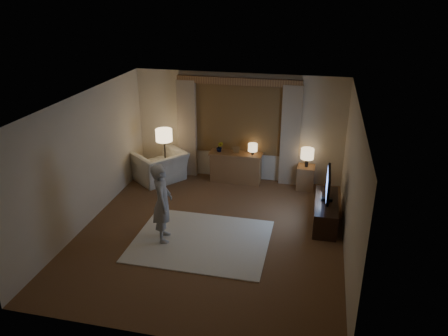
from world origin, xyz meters
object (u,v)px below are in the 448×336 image
(tv_stand, at_px, (326,212))
(person, at_px, (162,203))
(armchair, at_px, (160,167))
(side_table, at_px, (305,178))
(sideboard, at_px, (236,168))

(tv_stand, height_order, person, person)
(armchair, height_order, side_table, armchair)
(person, bearing_deg, armchair, 4.50)
(tv_stand, bearing_deg, person, -156.12)
(side_table, relative_size, person, 0.37)
(sideboard, xyz_separation_m, person, (-0.79, -2.90, 0.43))
(armchair, bearing_deg, tv_stand, 110.54)
(side_table, distance_m, person, 3.80)
(tv_stand, distance_m, person, 3.26)
(side_table, bearing_deg, armchair, -174.91)
(sideboard, relative_size, armchair, 1.07)
(armchair, xyz_separation_m, tv_stand, (3.96, -1.23, -0.12))
(tv_stand, bearing_deg, side_table, 107.32)
(armchair, bearing_deg, side_table, 132.93)
(sideboard, xyz_separation_m, side_table, (1.67, -0.05, -0.07))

